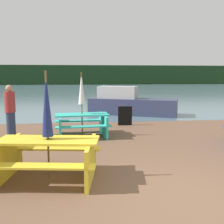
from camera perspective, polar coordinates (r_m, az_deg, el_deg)
ground_plane at (r=4.52m, az=15.12°, el=-18.07°), size 60.00×60.00×0.00m
water at (r=35.89m, az=-3.98°, el=4.89°), size 60.00×50.00×0.00m
far_treeline at (r=55.82m, az=-4.91°, el=8.06°), size 80.00×1.60×4.00m
picnic_table_yellow at (r=5.18m, az=-13.66°, el=-8.99°), size 2.07×1.64×0.77m
picnic_table_teal at (r=8.54m, az=-6.52°, el=-2.32°), size 1.81×1.53×0.73m
umbrella_white at (r=8.41m, az=-6.64°, el=4.99°), size 0.22×0.22×2.06m
umbrella_navy at (r=4.99m, az=-14.02°, el=1.49°), size 0.21×0.21×2.05m
boat at (r=13.22m, az=3.89°, el=1.80°), size 4.52×2.89×1.41m
person at (r=9.04m, az=-21.27°, el=0.29°), size 0.33×0.33×1.66m
signboard at (r=10.34m, az=2.84°, el=-0.82°), size 0.55×0.08×0.75m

